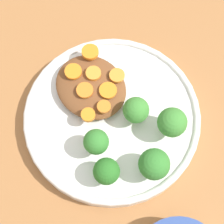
# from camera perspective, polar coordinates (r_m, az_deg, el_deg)

# --- Properties ---
(ground_plane) EXTENTS (4.00, 4.00, 0.00)m
(ground_plane) POSITION_cam_1_polar(r_m,az_deg,el_deg) (0.58, -0.00, -1.30)
(ground_plane) COLOR #9E6638
(plate) EXTENTS (0.27, 0.27, 0.03)m
(plate) POSITION_cam_1_polar(r_m,az_deg,el_deg) (0.57, -0.00, -0.80)
(plate) COLOR silver
(plate) RESTS_ON ground_plane
(stew_mound) EXTENTS (0.12, 0.10, 0.02)m
(stew_mound) POSITION_cam_1_polar(r_m,az_deg,el_deg) (0.57, -3.25, 3.87)
(stew_mound) COLOR brown
(stew_mound) RESTS_ON plate
(broccoli_floret_0) EXTENTS (0.04, 0.04, 0.05)m
(broccoli_floret_0) POSITION_cam_1_polar(r_m,az_deg,el_deg) (0.54, 3.66, 0.23)
(broccoli_floret_0) COLOR #759E51
(broccoli_floret_0) RESTS_ON plate
(broccoli_floret_1) EXTENTS (0.04, 0.04, 0.06)m
(broccoli_floret_1) POSITION_cam_1_polar(r_m,az_deg,el_deg) (0.51, 6.43, -7.93)
(broccoli_floret_1) COLOR #759E51
(broccoli_floret_1) RESTS_ON plate
(broccoli_floret_2) EXTENTS (0.04, 0.04, 0.06)m
(broccoli_floret_2) POSITION_cam_1_polar(r_m,az_deg,el_deg) (0.53, 9.13, -1.62)
(broccoli_floret_2) COLOR #7FA85B
(broccoli_floret_2) RESTS_ON plate
(broccoli_floret_3) EXTENTS (0.04, 0.04, 0.05)m
(broccoli_floret_3) POSITION_cam_1_polar(r_m,az_deg,el_deg) (0.52, -2.43, -4.65)
(broccoli_floret_3) COLOR #7FA85B
(broccoli_floret_3) RESTS_ON plate
(broccoli_floret_4) EXTENTS (0.04, 0.04, 0.05)m
(broccoli_floret_4) POSITION_cam_1_polar(r_m,az_deg,el_deg) (0.51, -0.85, -9.07)
(broccoli_floret_4) COLOR #7FA85B
(broccoli_floret_4) RESTS_ON plate
(carrot_slice_0) EXTENTS (0.03, 0.03, 0.00)m
(carrot_slice_0) POSITION_cam_1_polar(r_m,az_deg,el_deg) (0.57, -6.13, 5.99)
(carrot_slice_0) COLOR orange
(carrot_slice_0) RESTS_ON stew_mound
(carrot_slice_1) EXTENTS (0.03, 0.03, 0.00)m
(carrot_slice_1) POSITION_cam_1_polar(r_m,az_deg,el_deg) (0.55, -0.61, 3.31)
(carrot_slice_1) COLOR orange
(carrot_slice_1) RESTS_ON stew_mound
(carrot_slice_2) EXTENTS (0.03, 0.03, 0.01)m
(carrot_slice_2) POSITION_cam_1_polar(r_m,az_deg,el_deg) (0.58, -3.34, 9.11)
(carrot_slice_2) COLOR orange
(carrot_slice_2) RESTS_ON stew_mound
(carrot_slice_3) EXTENTS (0.02, 0.02, 0.01)m
(carrot_slice_3) POSITION_cam_1_polar(r_m,az_deg,el_deg) (0.56, -2.85, 5.90)
(carrot_slice_3) COLOR orange
(carrot_slice_3) RESTS_ON stew_mound
(carrot_slice_4) EXTENTS (0.02, 0.02, 0.00)m
(carrot_slice_4) POSITION_cam_1_polar(r_m,az_deg,el_deg) (0.54, -1.24, 0.84)
(carrot_slice_4) COLOR orange
(carrot_slice_4) RESTS_ON stew_mound
(carrot_slice_5) EXTENTS (0.02, 0.02, 0.00)m
(carrot_slice_5) POSITION_cam_1_polar(r_m,az_deg,el_deg) (0.56, 0.76, 5.60)
(carrot_slice_5) COLOR orange
(carrot_slice_5) RESTS_ON stew_mound
(carrot_slice_6) EXTENTS (0.03, 0.03, 0.00)m
(carrot_slice_6) POSITION_cam_1_polar(r_m,az_deg,el_deg) (0.55, -4.17, 3.33)
(carrot_slice_6) COLOR orange
(carrot_slice_6) RESTS_ON stew_mound
(carrot_slice_7) EXTENTS (0.02, 0.02, 0.01)m
(carrot_slice_7) POSITION_cam_1_polar(r_m,az_deg,el_deg) (0.54, -3.66, -0.44)
(carrot_slice_7) COLOR orange
(carrot_slice_7) RESTS_ON stew_mound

